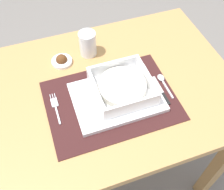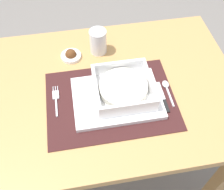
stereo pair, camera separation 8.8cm
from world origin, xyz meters
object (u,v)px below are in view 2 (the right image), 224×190
dining_table (108,105)px  porridge_bowl (123,88)px  butter_knife (163,99)px  drinking_glass (98,43)px  fork (56,98)px  spoon (166,87)px  condiment_saucer (71,55)px

dining_table → porridge_bowl: porridge_bowl is taller
butter_knife → drinking_glass: size_ratio=1.33×
dining_table → fork: bearing=-172.7°
dining_table → porridge_bowl: (0.04, -0.05, 0.15)m
butter_knife → drinking_glass: bearing=125.8°
porridge_bowl → spoon: (0.16, 0.01, -0.03)m
fork → butter_knife: bearing=-10.1°
butter_knife → condiment_saucer: bearing=140.8°
butter_knife → condiment_saucer: (-0.29, 0.26, 0.00)m
porridge_bowl → spoon: bearing=2.4°
porridge_bowl → butter_knife: bearing=-17.2°
porridge_bowl → butter_knife: (0.13, -0.04, -0.03)m
drinking_glass → porridge_bowl: bearing=-77.8°
spoon → butter_knife: spoon is taller
dining_table → drinking_glass: size_ratio=9.71×
butter_knife → drinking_glass: (-0.18, 0.27, 0.04)m
porridge_bowl → spoon: porridge_bowl is taller
dining_table → fork: size_ratio=7.37×
condiment_saucer → dining_table: bearing=-55.7°
porridge_bowl → fork: size_ratio=1.49×
fork → drinking_glass: (0.18, 0.21, 0.04)m
drinking_glass → spoon: bearing=-47.6°
condiment_saucer → spoon: bearing=-33.6°
spoon → drinking_glass: drinking_glass is taller
fork → spoon: bearing=-2.5°
drinking_glass → condiment_saucer: (-0.11, -0.02, -0.03)m
porridge_bowl → condiment_saucer: 0.27m
fork → condiment_saucer: 0.21m
butter_knife → condiment_saucer: size_ratio=1.66×
porridge_bowl → butter_knife: 0.14m
condiment_saucer → porridge_bowl: bearing=-53.6°
drinking_glass → condiment_saucer: size_ratio=1.25×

